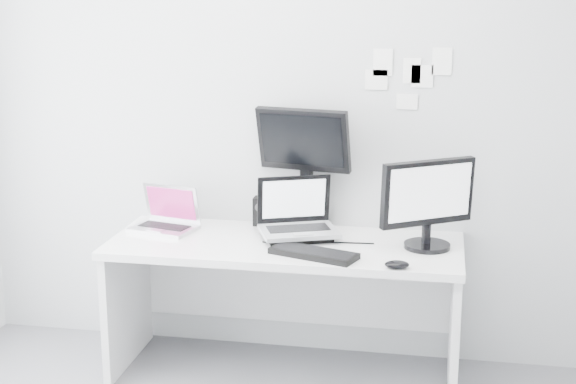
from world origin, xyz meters
name	(u,v)px	position (x,y,z in m)	size (l,w,h in m)	color
back_wall	(297,112)	(0.00, 1.60, 1.35)	(3.60, 3.60, 0.00)	#B6B8BB
desk	(285,309)	(0.00, 1.25, 0.36)	(1.80, 0.70, 0.73)	white
macbook	(162,208)	(-0.68, 1.34, 0.85)	(0.33, 0.25, 0.25)	silver
speaker	(261,211)	(-0.19, 1.54, 0.81)	(0.08, 0.08, 0.16)	black
dell_laptop	(299,209)	(0.06, 1.31, 0.89)	(0.39, 0.30, 0.32)	#A0A2A7
rear_monitor	(305,167)	(0.06, 1.51, 1.07)	(0.50, 0.18, 0.68)	black
samsung_monitor	(429,203)	(0.72, 1.29, 0.96)	(0.51, 0.23, 0.46)	black
keyboard	(314,253)	(0.18, 1.05, 0.74)	(0.43, 0.15, 0.03)	black
mouse	(397,265)	(0.59, 0.94, 0.75)	(0.12, 0.07, 0.04)	black
wall_note_0	(383,62)	(0.45, 1.59, 1.62)	(0.10, 0.00, 0.14)	white
wall_note_1	(412,71)	(0.60, 1.59, 1.58)	(0.09, 0.00, 0.13)	white
wall_note_2	(442,61)	(0.75, 1.59, 1.63)	(0.10, 0.00, 0.14)	white
wall_note_3	(407,102)	(0.58, 1.59, 1.42)	(0.11, 0.00, 0.08)	white
wall_note_4	(376,80)	(0.42, 1.59, 1.53)	(0.12, 0.00, 0.10)	white
wall_note_5	(422,76)	(0.65, 1.59, 1.55)	(0.11, 0.00, 0.12)	white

